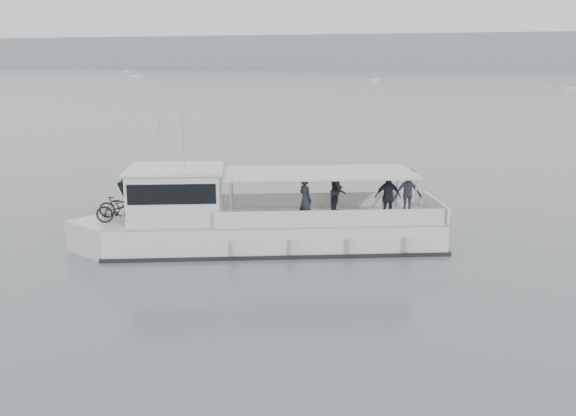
% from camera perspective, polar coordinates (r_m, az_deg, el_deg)
% --- Properties ---
extents(ground, '(1400.00, 1400.00, 0.00)m').
position_cam_1_polar(ground, '(23.74, 6.19, -4.78)').
color(ground, slate).
rests_on(ground, ground).
extents(headland, '(1400.00, 90.00, 28.00)m').
position_cam_1_polar(headland, '(582.21, 18.11, 13.09)').
color(headland, '#939EA8').
rests_on(headland, ground).
extents(tour_boat, '(14.32, 8.17, 6.17)m').
position_cam_1_polar(tour_boat, '(25.24, -3.99, -1.26)').
color(tour_boat, white).
rests_on(tour_boat, ground).
extents(moored_fleet, '(398.81, 346.93, 10.98)m').
position_cam_1_polar(moored_fleet, '(220.60, 11.97, 10.99)').
color(moored_fleet, white).
rests_on(moored_fleet, ground).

